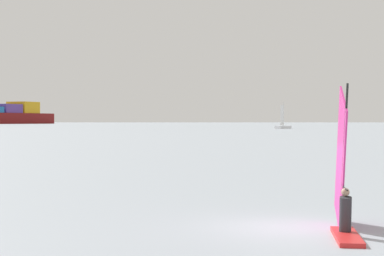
{
  "coord_description": "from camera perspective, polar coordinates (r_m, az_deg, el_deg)",
  "views": [
    {
      "loc": [
        -2.27,
        -19.3,
        3.09
      ],
      "look_at": [
        -3.1,
        16.96,
        2.67
      ],
      "focal_mm": 62.81,
      "sensor_mm": 36.0,
      "label": 1
    }
  ],
  "objects": [
    {
      "name": "distant_headland",
      "position": [
        1438.25,
        11.46,
        1.39
      ],
      "size": [
        754.72,
        265.14,
        43.37
      ],
      "primitive_type": "cube",
      "rotation": [
        0.0,
        0.0,
        -0.03
      ],
      "color": "#4C564C",
      "rests_on": "ground_plane"
    },
    {
      "name": "windsurfer",
      "position": [
        18.88,
        12.71,
        -5.18
      ],
      "size": [
        0.87,
        4.57,
        4.31
      ],
      "rotation": [
        0.0,
        0.0,
        4.62
      ],
      "color": "red",
      "rests_on": "ground_plane"
    },
    {
      "name": "ground_plane",
      "position": [
        19.67,
        8.02,
        -8.38
      ],
      "size": [
        4000.0,
        4000.0,
        0.0
      ],
      "primitive_type": "plane",
      "color": "#9EA8B2"
    },
    {
      "name": "small_sailboat",
      "position": [
        248.82,
        7.75,
        0.14
      ],
      "size": [
        6.79,
        8.05,
        9.72
      ],
      "rotation": [
        0.0,
        0.0,
        0.94
      ],
      "color": "white",
      "rests_on": "ground_plane"
    }
  ]
}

